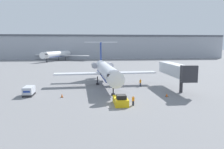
# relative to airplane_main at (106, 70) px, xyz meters

# --- Properties ---
(ground_plane) EXTENTS (600.00, 600.00, 0.00)m
(ground_plane) POSITION_rel_airplane_main_xyz_m (0.68, -18.79, -3.77)
(ground_plane) COLOR slate
(terminal_building) EXTENTS (180.00, 16.80, 16.37)m
(terminal_building) POSITION_rel_airplane_main_xyz_m (0.68, 101.21, 4.45)
(terminal_building) COLOR #9EA3AD
(terminal_building) RESTS_ON ground
(airplane_main) EXTENTS (25.75, 29.09, 10.95)m
(airplane_main) POSITION_rel_airplane_main_xyz_m (0.00, 0.00, 0.00)
(airplane_main) COLOR silver
(airplane_main) RESTS_ON ground
(pushback_tug) EXTENTS (2.24, 4.43, 1.92)m
(pushback_tug) POSITION_rel_airplane_main_xyz_m (1.01, -18.03, -3.05)
(pushback_tug) COLOR yellow
(pushback_tug) RESTS_ON ground
(luggage_cart) EXTENTS (1.83, 3.45, 1.85)m
(luggage_cart) POSITION_rel_airplane_main_xyz_m (-16.41, -9.56, -2.84)
(luggage_cart) COLOR #232326
(luggage_cart) RESTS_ON ground
(worker_near_tug) EXTENTS (0.40, 0.24, 1.66)m
(worker_near_tug) POSITION_rel_airplane_main_xyz_m (3.06, -18.80, -2.90)
(worker_near_tug) COLOR #232838
(worker_near_tug) RESTS_ON ground
(worker_by_wing) EXTENTS (0.40, 0.26, 1.85)m
(worker_by_wing) POSITION_rel_airplane_main_xyz_m (8.16, -2.73, -2.79)
(worker_by_wing) COLOR #232838
(worker_by_wing) RESTS_ON ground
(traffic_cone_left) EXTENTS (0.53, 0.53, 0.83)m
(traffic_cone_left) POSITION_rel_airplane_main_xyz_m (-9.62, -11.87, -3.37)
(traffic_cone_left) COLOR black
(traffic_cone_left) RESTS_ON ground
(traffic_cone_right) EXTENTS (0.59, 0.59, 0.65)m
(traffic_cone_right) POSITION_rel_airplane_main_xyz_m (10.98, -13.36, -3.46)
(traffic_cone_right) COLOR black
(traffic_cone_right) RESTS_ON ground
(airplane_parked_far_left) EXTENTS (34.94, 37.22, 10.95)m
(airplane_parked_far_left) POSITION_rel_airplane_main_xyz_m (-21.57, 85.42, 0.19)
(airplane_parked_far_left) COLOR white
(airplane_parked_far_left) RESTS_ON ground
(jet_bridge) EXTENTS (3.20, 14.99, 6.19)m
(jet_bridge) POSITION_rel_airplane_main_xyz_m (15.27, -6.96, 0.69)
(jet_bridge) COLOR #2D2D33
(jet_bridge) RESTS_ON ground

